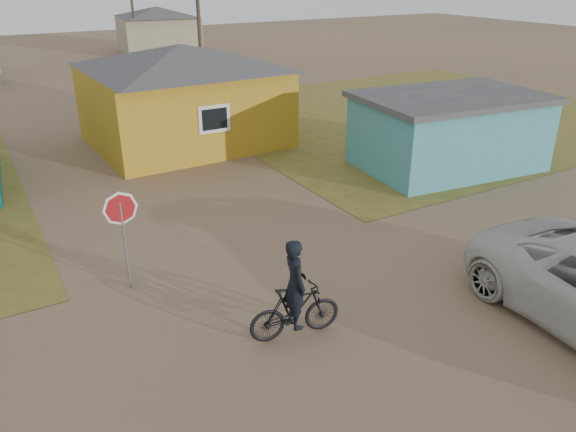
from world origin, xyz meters
name	(u,v)px	position (x,y,z in m)	size (l,w,h in m)	color
ground	(325,342)	(0.00, 0.00, 0.00)	(120.00, 120.00, 0.00)	#7F6349
grass_ne	(416,113)	(14.00, 13.00, 0.01)	(20.00, 18.00, 0.00)	olive
house_yellow	(183,94)	(2.50, 14.00, 2.00)	(7.72, 6.76, 3.90)	#B7881C
shed_turquoise	(449,131)	(9.50, 6.50, 1.31)	(6.71, 4.93, 2.60)	teal
house_beige_east	(158,29)	(10.00, 40.00, 1.86)	(6.95, 6.05, 3.60)	gray
utility_pole_near	(199,17)	(6.50, 22.00, 4.14)	(1.40, 0.20, 8.00)	#413227
utility_pole_far	(132,1)	(7.50, 38.00, 4.14)	(1.40, 0.20, 8.00)	#413227
stop_sign	(122,218)	(-2.69, 3.88, 1.72)	(0.73, 0.30, 2.32)	gray
cyclist	(295,302)	(-0.40, 0.48, 0.76)	(1.90, 0.83, 2.08)	black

